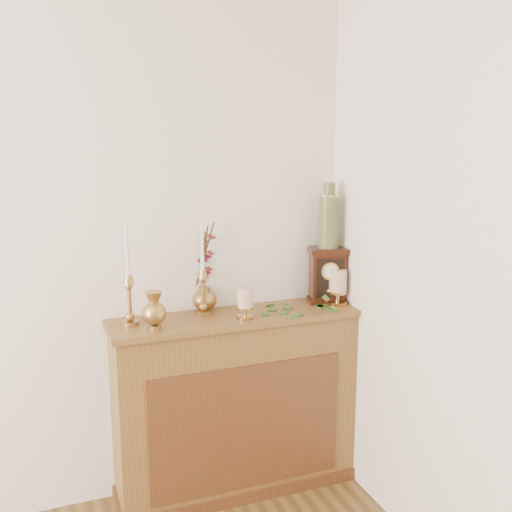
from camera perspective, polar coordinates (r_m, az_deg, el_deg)
name	(u,v)px	position (r m, az deg, el deg)	size (l,w,h in m)	color
console_shelf	(237,408)	(3.10, -1.84, -14.30)	(1.24, 0.34, 0.93)	brown
candlestick_left	(129,292)	(2.77, -12.00, -3.36)	(0.08, 0.08, 0.48)	#B48B48
candlestick_center	(203,285)	(2.89, -5.07, -2.73)	(0.08, 0.08, 0.46)	#B48B48
bud_vase	(154,311)	(2.72, -9.67, -5.16)	(0.11, 0.11, 0.17)	#B48B48
ginger_jar	(205,270)	(2.97, -4.87, -1.30)	(0.19, 0.20, 0.45)	#B48B48
pillar_candle_left	(245,302)	(2.83, -1.04, -4.37)	(0.08, 0.08, 0.16)	#B6833F
pillar_candle_right	(338,285)	(3.08, 7.79, -2.76)	(0.10, 0.10, 0.20)	#B6833F
ivy_garland	(297,309)	(2.96, 3.92, -5.09)	(0.36, 0.17, 0.08)	#355F24
mantel_clock	(327,275)	(3.12, 6.81, -1.84)	(0.22, 0.18, 0.29)	#35160A
ceramic_vase	(329,219)	(3.07, 6.93, 3.54)	(0.10, 0.10, 0.33)	#1C3829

